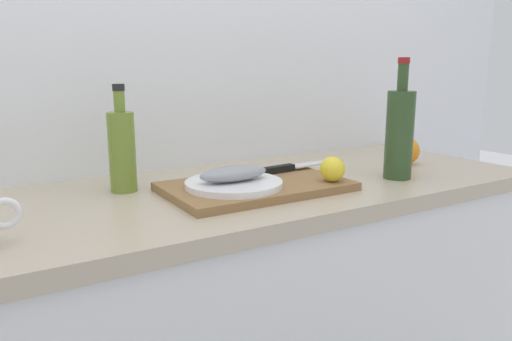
{
  "coord_description": "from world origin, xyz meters",
  "views": [
    {
      "loc": [
        -0.42,
        -1.06,
        1.2
      ],
      "look_at": [
        0.19,
        -0.06,
        0.95
      ],
      "focal_mm": 34.57,
      "sensor_mm": 36.0,
      "label": 1
    }
  ],
  "objects": [
    {
      "name": "chef_knife",
      "position": [
        0.35,
        0.02,
        0.93
      ],
      "size": [
        0.29,
        0.06,
        0.02
      ],
      "rotation": [
        0.0,
        0.0,
        0.1
      ],
      "color": "silver",
      "rests_on": "cutting_board"
    },
    {
      "name": "cutting_board",
      "position": [
        0.19,
        -0.06,
        0.91
      ],
      "size": [
        0.44,
        0.27,
        0.02
      ],
      "primitive_type": "cube",
      "color": "olive",
      "rests_on": "kitchen_counter"
    },
    {
      "name": "olive_oil_bottle",
      "position": [
        -0.09,
        0.11,
        1.0
      ],
      "size": [
        0.06,
        0.06,
        0.26
      ],
      "color": "olive",
      "rests_on": "kitchen_counter"
    },
    {
      "name": "orange_2",
      "position": [
        0.76,
        -0.02,
        0.94
      ],
      "size": [
        0.08,
        0.08,
        0.08
      ],
      "primitive_type": "sphere",
      "color": "orange",
      "rests_on": "kitchen_counter"
    },
    {
      "name": "fish_fillet",
      "position": [
        0.12,
        -0.07,
        0.95
      ],
      "size": [
        0.17,
        0.07,
        0.04
      ],
      "primitive_type": "ellipsoid",
      "color": "gray",
      "rests_on": "white_plate"
    },
    {
      "name": "back_wall",
      "position": [
        0.0,
        0.33,
        1.25
      ],
      "size": [
        3.2,
        0.05,
        2.5
      ],
      "primitive_type": "cube",
      "color": "white",
      "rests_on": "ground_plane"
    },
    {
      "name": "lemon_0",
      "position": [
        0.36,
        -0.14,
        0.95
      ],
      "size": [
        0.06,
        0.06,
        0.06
      ],
      "primitive_type": "sphere",
      "color": "yellow",
      "rests_on": "cutting_board"
    },
    {
      "name": "white_plate",
      "position": [
        0.12,
        -0.07,
        0.93
      ],
      "size": [
        0.23,
        0.23,
        0.01
      ],
      "primitive_type": "cylinder",
      "color": "white",
      "rests_on": "cutting_board"
    },
    {
      "name": "wine_bottle",
      "position": [
        0.59,
        -0.14,
        1.03
      ],
      "size": [
        0.07,
        0.07,
        0.32
      ],
      "color": "#2D4723",
      "rests_on": "kitchen_counter"
    }
  ]
}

